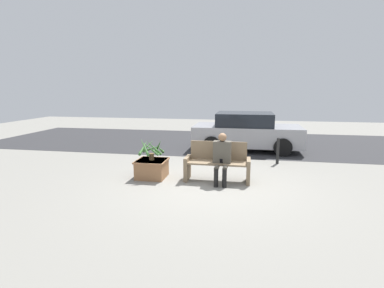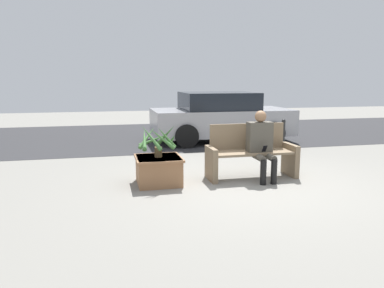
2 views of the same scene
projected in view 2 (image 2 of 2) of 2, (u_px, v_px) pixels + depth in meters
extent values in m
plane|color=gray|center=(252.00, 184.00, 6.32)|extent=(30.00, 30.00, 0.00)
cube|color=#2D2D30|center=(183.00, 134.00, 11.91)|extent=(20.00, 6.00, 0.01)
cube|color=#7A664C|center=(211.00, 164.00, 6.48)|extent=(0.09, 0.55, 0.58)
cube|color=#7A664C|center=(290.00, 160.00, 6.81)|extent=(0.09, 0.55, 0.58)
cube|color=#7A664C|center=(252.00, 152.00, 6.62)|extent=(1.41, 0.50, 0.04)
cube|color=#7A664C|center=(247.00, 136.00, 6.81)|extent=(1.41, 0.04, 0.47)
cube|color=#4C473D|center=(259.00, 137.00, 6.55)|extent=(0.43, 0.22, 0.52)
sphere|color=#8C6647|center=(261.00, 116.00, 6.47)|extent=(0.20, 0.20, 0.20)
cylinder|color=#4C473D|center=(259.00, 157.00, 6.38)|extent=(0.11, 0.42, 0.11)
cylinder|color=#4C473D|center=(269.00, 157.00, 6.43)|extent=(0.11, 0.42, 0.11)
cylinder|color=black|center=(263.00, 172.00, 6.22)|extent=(0.10, 0.10, 0.42)
cylinder|color=black|center=(274.00, 172.00, 6.26)|extent=(0.10, 0.10, 0.42)
cube|color=black|center=(265.00, 149.00, 6.36)|extent=(0.07, 0.09, 0.12)
cube|color=#936642|center=(159.00, 170.00, 6.27)|extent=(0.71, 0.70, 0.46)
cube|color=#936642|center=(158.00, 158.00, 6.24)|extent=(0.76, 0.75, 0.04)
cylinder|color=brown|center=(158.00, 152.00, 6.22)|extent=(0.13, 0.13, 0.17)
cone|color=#427538|center=(172.00, 140.00, 6.24)|extent=(0.08, 0.50, 0.29)
cone|color=#427538|center=(166.00, 135.00, 6.32)|extent=(0.33, 0.38, 0.41)
cone|color=#427538|center=(153.00, 140.00, 6.41)|extent=(0.53, 0.17, 0.23)
cone|color=#427538|center=(147.00, 137.00, 6.28)|extent=(0.36, 0.41, 0.36)
cone|color=#427538|center=(144.00, 139.00, 6.15)|extent=(0.12, 0.49, 0.33)
cone|color=#427538|center=(151.00, 138.00, 6.01)|extent=(0.36, 0.35, 0.42)
cone|color=#427538|center=(162.00, 139.00, 5.99)|extent=(0.45, 0.16, 0.40)
cone|color=#427538|center=(166.00, 137.00, 6.05)|extent=(0.39, 0.31, 0.42)
cube|color=#99999E|center=(221.00, 122.00, 10.60)|extent=(3.86, 1.80, 0.70)
cube|color=black|center=(218.00, 101.00, 10.48)|extent=(2.01, 1.66, 0.47)
cylinder|color=black|center=(274.00, 133.00, 10.04)|extent=(0.61, 0.18, 0.61)
cylinder|color=black|center=(249.00, 125.00, 11.77)|extent=(0.61, 0.18, 0.61)
cylinder|color=black|center=(187.00, 136.00, 9.51)|extent=(0.61, 0.18, 0.61)
cylinder|color=black|center=(174.00, 127.00, 11.24)|extent=(0.61, 0.18, 0.61)
cylinder|color=black|center=(283.00, 137.00, 8.95)|extent=(0.09, 0.09, 0.73)
sphere|color=black|center=(284.00, 121.00, 8.89)|extent=(0.10, 0.10, 0.10)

